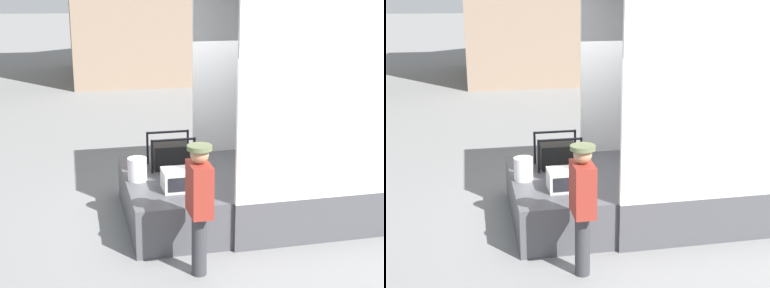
% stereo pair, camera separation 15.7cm
% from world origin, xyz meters
% --- Properties ---
extents(ground_plane, '(160.00, 160.00, 0.00)m').
position_xyz_m(ground_plane, '(0.00, 0.00, 0.00)').
color(ground_plane, gray).
extents(tailgate_deck, '(1.27, 2.33, 0.66)m').
position_xyz_m(tailgate_deck, '(-0.63, 0.00, 0.33)').
color(tailgate_deck, '#4C4C51').
rests_on(tailgate_deck, ground).
extents(microwave, '(0.47, 0.40, 0.28)m').
position_xyz_m(microwave, '(-0.57, -0.49, 0.80)').
color(microwave, white).
rests_on(microwave, tailgate_deck).
extents(portable_generator, '(0.68, 0.51, 0.52)m').
position_xyz_m(portable_generator, '(-0.49, 0.49, 0.85)').
color(portable_generator, black).
rests_on(portable_generator, tailgate_deck).
extents(orange_bucket, '(0.28, 0.28, 0.33)m').
position_xyz_m(orange_bucket, '(-1.09, -0.00, 0.82)').
color(orange_bucket, silver).
rests_on(orange_bucket, tailgate_deck).
extents(worker_person, '(0.29, 0.44, 1.61)m').
position_xyz_m(worker_person, '(-0.58, -1.64, 0.98)').
color(worker_person, '#38383D').
rests_on(worker_person, ground).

